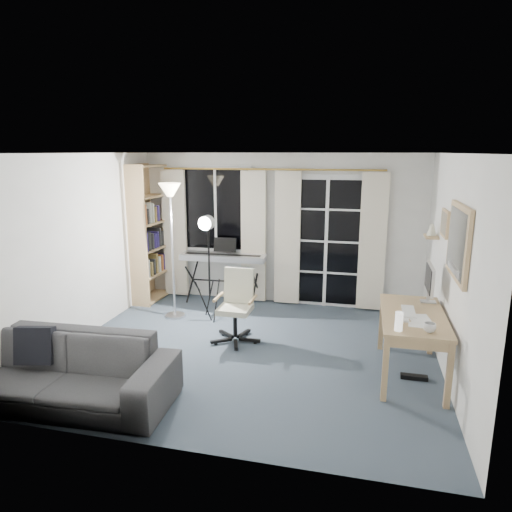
{
  "coord_description": "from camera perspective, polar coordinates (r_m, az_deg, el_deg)",
  "views": [
    {
      "loc": [
        1.31,
        -5.09,
        2.42
      ],
      "look_at": [
        0.01,
        0.35,
        1.13
      ],
      "focal_mm": 32.0,
      "sensor_mm": 36.0,
      "label": 1
    }
  ],
  "objects": [
    {
      "name": "desk_clutter",
      "position": [
        5.07,
        18.5,
        -9.29
      ],
      "size": [
        0.42,
        0.81,
        0.9
      ],
      "rotation": [
        0.0,
        0.0,
        0.0
      ],
      "color": "white",
      "rests_on": "desk"
    },
    {
      "name": "window",
      "position": [
        7.5,
        -5.0,
        5.86
      ],
      "size": [
        1.2,
        0.08,
        1.4
      ],
      "color": "white",
      "rests_on": "floor"
    },
    {
      "name": "torchiere_lamp",
      "position": [
        6.63,
        -10.61,
        5.61
      ],
      "size": [
        0.4,
        0.4,
        1.99
      ],
      "rotation": [
        0.0,
        0.0,
        -0.33
      ],
      "color": "#B2B2B7",
      "rests_on": "floor"
    },
    {
      "name": "mug",
      "position": [
        4.76,
        20.9,
        -8.24
      ],
      "size": [
        0.12,
        0.09,
        0.12
      ],
      "primitive_type": "imported",
      "rotation": [
        0.0,
        0.0,
        0.0
      ],
      "color": "silver",
      "rests_on": "desk"
    },
    {
      "name": "wall_mirror",
      "position": [
        4.9,
        23.97,
        1.6
      ],
      "size": [
        0.04,
        0.94,
        0.74
      ],
      "color": "tan",
      "rests_on": "floor"
    },
    {
      "name": "framed_print",
      "position": [
        5.77,
        22.53,
        3.79
      ],
      "size": [
        0.03,
        0.42,
        0.32
      ],
      "color": "tan",
      "rests_on": "floor"
    },
    {
      "name": "desk",
      "position": [
        5.26,
        19.02,
        -7.76
      ],
      "size": [
        0.66,
        1.33,
        0.71
      ],
      "rotation": [
        0.0,
        0.0,
        0.0
      ],
      "color": "tan",
      "rests_on": "floor"
    },
    {
      "name": "office_chair",
      "position": [
        5.96,
        -2.35,
        -5.32
      ],
      "size": [
        0.62,
        0.65,
        0.94
      ],
      "rotation": [
        0.0,
        0.0,
        -0.01
      ],
      "color": "black",
      "rests_on": "floor"
    },
    {
      "name": "keyboard_piano",
      "position": [
        7.31,
        -4.1,
        -0.26
      ],
      "size": [
        1.38,
        0.7,
        0.99
      ],
      "rotation": [
        0.0,
        0.0,
        0.04
      ],
      "color": "black",
      "rests_on": "floor"
    },
    {
      "name": "french_door",
      "position": [
        7.22,
        8.77,
        1.66
      ],
      "size": [
        1.32,
        0.09,
        2.11
      ],
      "color": "white",
      "rests_on": "floor"
    },
    {
      "name": "bookshelf",
      "position": [
        7.74,
        -13.18,
        2.46
      ],
      "size": [
        0.4,
        1.05,
        2.23
      ],
      "rotation": [
        0.0,
        0.0,
        -0.04
      ],
      "color": "tan",
      "rests_on": "floor"
    },
    {
      "name": "sofa",
      "position": [
        4.95,
        -23.52,
        -11.8
      ],
      "size": [
        2.26,
        0.76,
        0.87
      ],
      "rotation": [
        0.0,
        0.0,
        0.05
      ],
      "color": "#313133",
      "rests_on": "floor"
    },
    {
      "name": "monitor",
      "position": [
        5.61,
        20.88,
        -2.81
      ],
      "size": [
        0.17,
        0.51,
        0.45
      ],
      "rotation": [
        0.0,
        0.0,
        0.0
      ],
      "color": "silver",
      "rests_on": "desk"
    },
    {
      "name": "curtains",
      "position": [
        7.24,
        1.71,
        2.39
      ],
      "size": [
        3.6,
        0.07,
        2.13
      ],
      "color": "gold",
      "rests_on": "floor"
    },
    {
      "name": "wall_shelf",
      "position": [
        6.28,
        21.09,
        2.8
      ],
      "size": [
        0.16,
        0.3,
        0.18
      ],
      "color": "tan",
      "rests_on": "floor"
    },
    {
      "name": "studio_light",
      "position": [
        6.46,
        -6.15,
        2.59
      ],
      "size": [
        0.3,
        0.32,
        1.58
      ],
      "rotation": [
        0.0,
        0.0,
        -0.11
      ],
      "color": "black",
      "rests_on": "floor"
    },
    {
      "name": "floor",
      "position": [
        5.79,
        -0.89,
        -11.87
      ],
      "size": [
        4.5,
        4.0,
        0.02
      ],
      "primitive_type": "cube",
      "color": "#323D49",
      "rests_on": "ground"
    }
  ]
}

